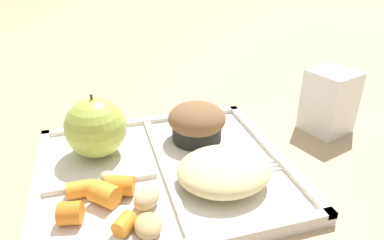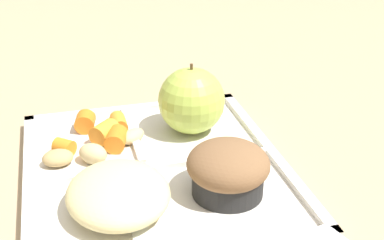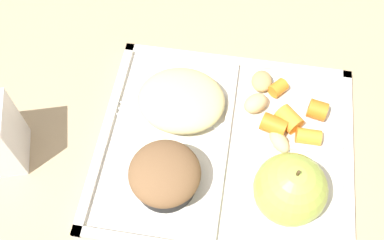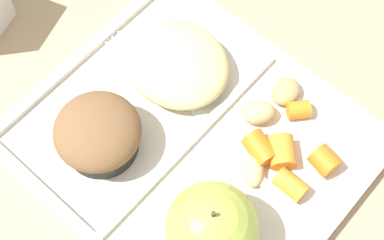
{
  "view_description": "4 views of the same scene",
  "coord_description": "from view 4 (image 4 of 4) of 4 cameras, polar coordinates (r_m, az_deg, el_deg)",
  "views": [
    {
      "loc": [
        -0.07,
        -0.38,
        0.28
      ],
      "look_at": [
        0.05,
        0.02,
        0.07
      ],
      "focal_mm": 32.41,
      "sensor_mm": 36.0,
      "label": 1
    },
    {
      "loc": [
        0.51,
        -0.09,
        0.33
      ],
      "look_at": [
        -0.0,
        0.04,
        0.07
      ],
      "focal_mm": 49.92,
      "sensor_mm": 36.0,
      "label": 2
    },
    {
      "loc": [
        -0.0,
        0.27,
        0.54
      ],
      "look_at": [
        0.04,
        -0.0,
        0.07
      ],
      "focal_mm": 42.44,
      "sensor_mm": 36.0,
      "label": 3
    },
    {
      "loc": [
        -0.15,
        0.17,
        0.56
      ],
      "look_at": [
        0.0,
        -0.0,
        0.05
      ],
      "focal_mm": 53.41,
      "sensor_mm": 36.0,
      "label": 4
    }
  ],
  "objects": [
    {
      "name": "carrot_slice_center",
      "position": [
        0.57,
        9.79,
        -6.38
      ],
      "size": [
        0.03,
        0.02,
        0.02
      ],
      "primitive_type": "cylinder",
      "rotation": [
        0.0,
        1.57,
        3.13
      ],
      "color": "orange",
      "rests_on": "lunch_tray"
    },
    {
      "name": "green_apple",
      "position": [
        0.52,
        1.97,
        -10.72
      ],
      "size": [
        0.09,
        0.09,
        0.09
      ],
      "color": "#A8C14C",
      "rests_on": "lunch_tray"
    },
    {
      "name": "potato_chunk_browned",
      "position": [
        0.61,
        9.32,
        2.83
      ],
      "size": [
        0.03,
        0.04,
        0.02
      ],
      "primitive_type": "ellipsoid",
      "rotation": [
        0.0,
        0.0,
        3.12
      ],
      "color": "tan",
      "rests_on": "lunch_tray"
    },
    {
      "name": "carrot_slice_near_corner",
      "position": [
        0.61,
        10.57,
        1.01
      ],
      "size": [
        0.03,
        0.03,
        0.02
      ],
      "primitive_type": "cylinder",
      "rotation": [
        0.0,
        1.57,
        0.86
      ],
      "color": "orange",
      "rests_on": "lunch_tray"
    },
    {
      "name": "carrot_slice_back",
      "position": [
        0.58,
        6.81,
        -2.86
      ],
      "size": [
        0.04,
        0.03,
        0.02
      ],
      "primitive_type": "cylinder",
      "rotation": [
        0.0,
        1.57,
        2.84
      ],
      "color": "orange",
      "rests_on": "lunch_tray"
    },
    {
      "name": "plastic_fork",
      "position": [
        0.63,
        -4.39,
        5.13
      ],
      "size": [
        0.16,
        0.03,
        0.0
      ],
      "color": "white",
      "rests_on": "lunch_tray"
    },
    {
      "name": "lunch_tray",
      "position": [
        0.6,
        -0.01,
        -2.37
      ],
      "size": [
        0.33,
        0.29,
        0.02
      ],
      "color": "silver",
      "rests_on": "ground"
    },
    {
      "name": "potato_chunk_golden",
      "position": [
        0.6,
        6.64,
        0.73
      ],
      "size": [
        0.04,
        0.04,
        0.02
      ],
      "primitive_type": "ellipsoid",
      "rotation": [
        0.0,
        0.0,
        2.36
      ],
      "color": "tan",
      "rests_on": "lunch_tray"
    },
    {
      "name": "meatball_center",
      "position": [
        0.61,
        -1.0,
        5.03
      ],
      "size": [
        0.04,
        0.04,
        0.04
      ],
      "primitive_type": "sphere",
      "color": "#755B4C",
      "rests_on": "lunch_tray"
    },
    {
      "name": "meatball_side",
      "position": [
        0.61,
        -2.72,
        5.47
      ],
      "size": [
        0.04,
        0.04,
        0.04
      ],
      "primitive_type": "sphere",
      "color": "brown",
      "rests_on": "lunch_tray"
    },
    {
      "name": "potato_chunk_corner",
      "position": [
        0.57,
        6.16,
        -5.03
      ],
      "size": [
        0.04,
        0.04,
        0.02
      ],
      "primitive_type": "ellipsoid",
      "rotation": [
        0.0,
        0.0,
        5.35
      ],
      "color": "tan",
      "rests_on": "lunch_tray"
    },
    {
      "name": "carrot_slice_diagonal",
      "position": [
        0.59,
        13.1,
        -3.98
      ],
      "size": [
        0.03,
        0.03,
        0.03
      ],
      "primitive_type": "cylinder",
      "rotation": [
        0.0,
        1.57,
        6.07
      ],
      "color": "orange",
      "rests_on": "lunch_tray"
    },
    {
      "name": "bran_muffin",
      "position": [
        0.57,
        -9.33,
        -1.39
      ],
      "size": [
        0.09,
        0.09,
        0.06
      ],
      "color": "black",
      "rests_on": "lunch_tray"
    },
    {
      "name": "meatball_front",
      "position": [
        0.62,
        -2.43,
        5.47
      ],
      "size": [
        0.03,
        0.03,
        0.03
      ],
      "primitive_type": "sphere",
      "color": "#755B4C",
      "rests_on": "lunch_tray"
    },
    {
      "name": "meatball_back",
      "position": [
        0.62,
        -1.71,
        6.64
      ],
      "size": [
        0.04,
        0.04,
        0.04
      ],
      "primitive_type": "sphere",
      "color": "#755B4C",
      "rests_on": "lunch_tray"
    },
    {
      "name": "ground",
      "position": [
        0.6,
        -0.06,
        -2.57
      ],
      "size": [
        6.0,
        6.0,
        0.0
      ],
      "primitive_type": "plane",
      "color": "tan"
    },
    {
      "name": "egg_noodle_pile",
      "position": [
        0.61,
        -1.54,
        5.67
      ],
      "size": [
        0.12,
        0.1,
        0.04
      ],
      "primitive_type": "ellipsoid",
      "color": "beige",
      "rests_on": "lunch_tray"
    },
    {
      "name": "carrot_slice_edge",
      "position": [
        0.58,
        8.98,
        -3.18
      ],
      "size": [
        0.04,
        0.04,
        0.03
      ],
      "primitive_type": "cylinder",
      "rotation": [
        0.0,
        1.57,
        5.5
      ],
      "color": "orange",
      "rests_on": "lunch_tray"
    }
  ]
}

